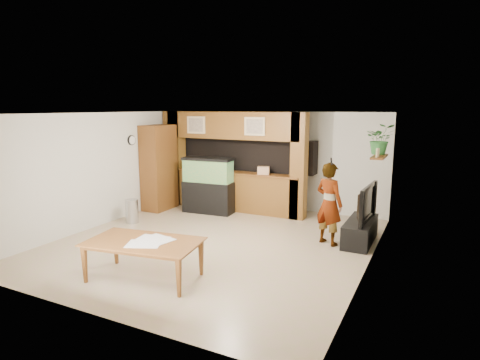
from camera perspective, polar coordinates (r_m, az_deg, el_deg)
The scene contains 22 objects.
floor at distance 8.31m, azimuth -3.56°, elevation -8.78°, with size 6.50×6.50×0.00m, color tan.
ceiling at distance 7.85m, azimuth -3.77°, elevation 9.44°, with size 6.50×6.50×0.00m, color white.
wall_back at distance 10.88m, azimuth 4.95°, elevation 2.81°, with size 6.00×6.00×0.00m, color beige.
wall_left at distance 9.82m, azimuth -19.00°, elevation 1.46°, with size 6.50×6.50×0.00m, color beige.
wall_right at distance 7.00m, azimuth 18.12°, elevation -1.90°, with size 6.50×6.50×0.00m, color beige.
partition at distance 10.71m, azimuth -0.99°, elevation 2.80°, with size 4.20×0.99×2.60m.
wall_clock at distance 10.45m, azimuth -15.16°, elevation 5.49°, with size 0.05×0.25×0.25m.
wall_shelf at distance 8.87m, azimuth 19.19°, elevation 3.16°, with size 0.25×0.90×0.04m, color brown.
pantry_cabinet at distance 10.90m, azimuth -11.47°, elevation 1.74°, with size 0.56×0.92×2.26m, color brown.
trash_can at distance 9.89m, azimuth -15.12°, elevation -4.30°, with size 0.31×0.31×0.56m, color #B2B2B7.
aquarium at distance 10.40m, azimuth -4.55°, elevation -0.85°, with size 1.30×0.49×1.44m.
tv_stand at distance 8.57m, azimuth 16.71°, elevation -6.99°, with size 0.51×1.39×0.46m, color black.
television at distance 8.42m, azimuth 16.92°, elevation -3.10°, with size 1.28×0.17×0.73m, color black.
photo_frame at distance 8.56m, azimuth 18.98°, elevation 3.68°, with size 0.03×0.14×0.18m, color tan.
potted_plant at distance 9.07m, azimuth 19.33°, elevation 5.50°, with size 0.59×0.51×0.65m, color #2D7031.
person at distance 8.16m, azimuth 12.55°, elevation -3.31°, with size 0.61×0.40×1.66m, color tan.
microphone at distance 7.84m, azimuth 12.87°, elevation 2.60°, with size 0.03×0.03×0.15m, color black.
dining_table at distance 6.67m, azimuth -13.63°, elevation -11.11°, with size 1.80×1.00×0.63m, color brown.
newspaper_a at distance 6.65m, azimuth -12.37°, elevation -8.18°, with size 0.49×0.36×0.01m, color silver.
newspaper_b at distance 6.45m, azimuth -13.51°, elevation -8.82°, with size 0.52×0.38×0.01m, color silver.
newspaper_c at distance 6.62m, azimuth -11.62°, elevation -8.25°, with size 0.50×0.36×0.01m, color silver.
counter_box at distance 10.16m, azimuth 3.37°, elevation 1.37°, with size 0.29×0.20×0.20m, color tan.
Camera 1 is at (3.95, -6.79, 2.73)m, focal length 30.00 mm.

